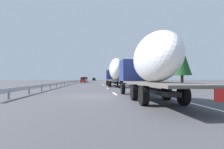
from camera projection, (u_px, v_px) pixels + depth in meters
ground_plane at (95, 83)px, 55.25m from camera, size 260.00×260.00×0.00m
lane_stripe_0 at (115, 94)px, 17.60m from camera, size 3.20×0.20×0.01m
lane_stripe_1 at (107, 88)px, 27.30m from camera, size 3.20×0.20×0.01m
lane_stripe_2 at (104, 85)px, 37.72m from camera, size 3.20×0.20×0.01m
lane_stripe_3 at (103, 85)px, 43.00m from camera, size 3.20×0.20×0.01m
lane_stripe_4 at (101, 83)px, 57.05m from camera, size 3.20×0.20×0.01m
lane_stripe_5 at (99, 82)px, 72.25m from camera, size 3.20×0.20×0.01m
lane_stripe_6 at (99, 82)px, 81.22m from camera, size 3.20×0.20×0.01m
edge_line_right at (112, 83)px, 60.75m from camera, size 110.00×0.20×0.01m
truck_lead at (115, 71)px, 33.23m from camera, size 14.40×2.55×4.88m
truck_trailing at (149, 64)px, 12.77m from camera, size 13.49×2.55×4.22m
car_red_compact at (83, 80)px, 61.43m from camera, size 4.31×1.79×1.83m
car_white_van at (85, 80)px, 71.94m from camera, size 4.71×1.92×1.98m
car_black_suv at (94, 79)px, 106.61m from camera, size 4.42×1.82×1.79m
road_sign at (118, 76)px, 53.32m from camera, size 0.10×0.90×3.13m
tree_0 at (143, 68)px, 44.56m from camera, size 3.58×3.58×6.03m
tree_1 at (114, 72)px, 103.03m from camera, size 2.61×2.61×7.77m
tree_2 at (182, 61)px, 26.84m from camera, size 2.69×2.69×6.15m
tree_3 at (120, 72)px, 74.07m from camera, size 3.38×3.38×6.65m
tree_4 at (117, 72)px, 87.35m from camera, size 2.64×2.64×7.22m
tree_5 at (116, 73)px, 102.72m from camera, size 3.55×3.55×7.27m
guardrail_median at (75, 81)px, 57.69m from camera, size 94.00×0.10×0.76m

